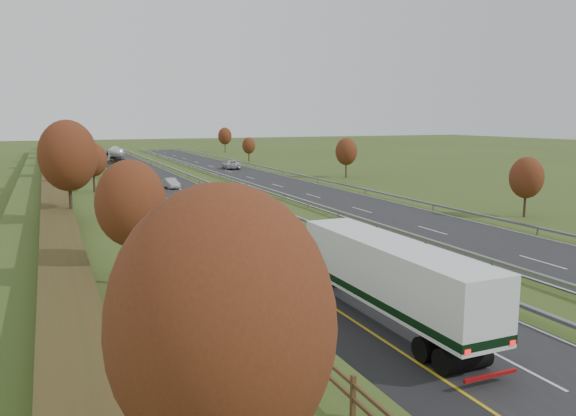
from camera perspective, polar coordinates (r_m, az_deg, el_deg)
name	(u,v)px	position (r m, az deg, el deg)	size (l,w,h in m)	color
ground	(239,192)	(75.71, -5.04, 1.68)	(400.00, 400.00, 0.00)	#384E1C
near_carriageway	(172,190)	(78.48, -11.75, 1.80)	(10.50, 200.00, 0.04)	black
far_carriageway	(283,184)	(83.31, -0.56, 2.41)	(10.50, 200.00, 0.04)	black
hard_shoulder	(144,191)	(77.83, -14.45, 1.64)	(3.00, 200.00, 0.04)	black
lane_markings	(217,188)	(79.87, -7.23, 2.06)	(26.75, 200.00, 0.01)	silver
embankment_left	(70,188)	(76.87, -21.30, 1.95)	(12.00, 200.00, 2.00)	#384E1C
hedge_left	(52,176)	(76.67, -22.86, 3.01)	(2.20, 180.00, 1.10)	#363416
fence_left	(106,173)	(76.56, -18.00, 3.40)	(0.12, 189.06, 1.20)	#422B19
median_barrier_near	(212,184)	(79.73, -7.74, 2.45)	(0.32, 200.00, 0.71)	gray
median_barrier_far	(246,182)	(81.23, -4.27, 2.63)	(0.32, 200.00, 0.71)	gray
outer_barrier_far	(318,179)	(85.64, 3.03, 2.98)	(0.32, 200.00, 0.71)	gray
trees_left	(71,146)	(73.10, -21.17, 5.85)	(6.64, 164.30, 7.66)	#2D2116
trees_far	(287,145)	(114.96, -0.07, 6.37)	(8.45, 118.60, 7.12)	#2D2116
box_lorry	(378,274)	(27.65, 9.08, -6.59)	(2.58, 16.28, 4.06)	black
road_tanker	(116,154)	(130.78, -17.03, 5.26)	(2.40, 11.22, 3.46)	silver
car_dark_near	(213,190)	(71.36, -7.67, 1.82)	(1.78, 4.43, 1.51)	black
car_silver_mid	(171,183)	(80.35, -11.83, 2.48)	(1.48, 4.25, 1.40)	#A4A3A8
car_small_far	(112,153)	(155.10, -17.49, 5.37)	(1.94, 4.78, 1.39)	#121A39
car_oncoming	(231,165)	(109.48, -5.82, 4.41)	(2.74, 5.94, 1.65)	silver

